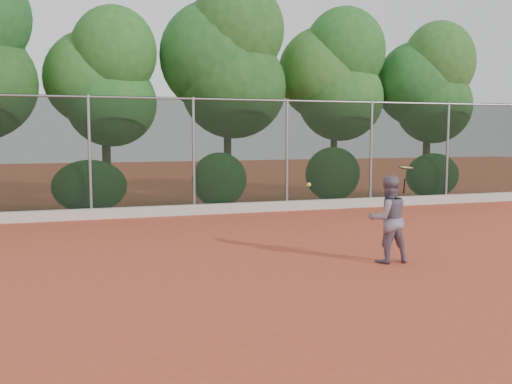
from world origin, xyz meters
name	(u,v)px	position (x,y,z in m)	size (l,w,h in m)	color
ground	(273,264)	(0.00, 0.00, 0.00)	(80.00, 80.00, 0.00)	#B6452B
concrete_curb	(196,210)	(0.00, 6.82, 0.15)	(24.00, 0.20, 0.30)	#BBB8AE
tennis_player	(388,219)	(2.09, -0.56, 0.82)	(0.80, 0.62, 1.65)	slate
chainlink_fence	(194,152)	(0.00, 7.00, 1.86)	(24.09, 0.09, 3.50)	black
foliage_backdrop	(164,72)	(-0.55, 8.98, 4.40)	(23.70, 3.63, 7.55)	#49341C
tennis_racket	(406,170)	(2.37, -0.71, 1.75)	(0.29, 0.29, 0.52)	black
tennis_ball_in_flight	(309,185)	(0.36, -0.82, 1.54)	(0.07, 0.07, 0.07)	yellow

